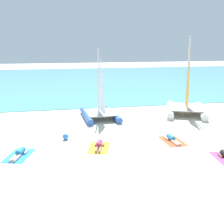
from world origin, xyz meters
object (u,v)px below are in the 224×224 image
object	(u,v)px
sailboat_blue	(100,108)
sailboat_white	(186,103)
sunbather_center_left	(99,145)
towel_center_right	(172,141)
towel_center_left	(99,148)
sunbather_center_right	(172,139)
sunbather_leftmost	(19,153)
towel_leftmost	(19,156)
beach_ball	(66,137)

from	to	relation	value
sailboat_blue	sailboat_white	bearing A→B (deg)	-2.53
sunbather_center_left	towel_center_right	size ratio (longest dim) A/B	0.82
towel_center_left	sunbather_center_right	size ratio (longest dim) A/B	1.21
sailboat_blue	sunbather_leftmost	bearing A→B (deg)	-132.08
sailboat_blue	towel_leftmost	xyz separation A→B (m)	(-5.16, -6.32, -0.77)
sailboat_white	towel_center_left	bearing A→B (deg)	-120.56
towel_center_right	sailboat_white	bearing A→B (deg)	58.01
sunbather_center_right	beach_ball	xyz separation A→B (m)	(-6.11, 1.41, 0.05)
sunbather_center_left	towel_center_right	world-z (taller)	sunbather_center_left
sailboat_white	towel_center_right	distance (m)	6.94
towel_leftmost	sunbather_leftmost	world-z (taller)	sunbather_leftmost
towel_center_left	towel_leftmost	bearing A→B (deg)	-175.87
towel_center_right	beach_ball	xyz separation A→B (m)	(-6.11, 1.48, 0.18)
sunbather_center_left	towel_center_right	bearing A→B (deg)	15.95
sunbather_leftmost	sunbather_center_left	xyz separation A→B (m)	(4.16, 0.30, 0.00)
sunbather_leftmost	towel_center_left	distance (m)	4.15
sailboat_white	beach_ball	bearing A→B (deg)	-133.52
sailboat_white	beach_ball	distance (m)	10.71
towel_leftmost	sunbather_center_right	xyz separation A→B (m)	(8.52, 0.57, 0.13)
sunbather_leftmost	sunbather_center_right	size ratio (longest dim) A/B	0.99
sailboat_white	sunbather_leftmost	xyz separation A→B (m)	(-12.15, -6.27, -0.79)
towel_center_left	sunbather_center_left	bearing A→B (deg)	75.86
sailboat_white	sunbather_center_left	size ratio (longest dim) A/B	3.96
towel_center_right	beach_ball	world-z (taller)	beach_ball
sunbather_leftmost	towel_center_left	bearing A→B (deg)	19.47
sailboat_white	towel_center_right	bearing A→B (deg)	-99.58
towel_leftmost	towel_center_right	bearing A→B (deg)	3.38
sunbather_leftmost	towel_center_left	xyz separation A→B (m)	(4.14, 0.24, -0.13)
sunbather_center_left	beach_ball	bearing A→B (deg)	151.73
beach_ball	sailboat_blue	bearing A→B (deg)	57.62
sailboat_blue	sunbather_leftmost	xyz separation A→B (m)	(-5.14, -6.26, -0.64)
sailboat_white	sunbather_center_right	bearing A→B (deg)	-99.90
towel_center_left	beach_ball	distance (m)	2.43
sailboat_blue	sailboat_white	world-z (taller)	sailboat_white
sunbather_leftmost	sunbather_center_left	distance (m)	4.17
towel_center_left	sailboat_blue	bearing A→B (deg)	80.54
sailboat_blue	towel_center_right	distance (m)	6.76
towel_leftmost	sunbather_leftmost	xyz separation A→B (m)	(0.02, 0.06, 0.13)
sailboat_blue	sunbather_center_left	xyz separation A→B (m)	(-0.99, -5.96, -0.64)
sailboat_white	towel_leftmost	distance (m)	13.75
sunbather_center_right	beach_ball	size ratio (longest dim) A/B	4.29
sailboat_blue	sailboat_white	distance (m)	7.00
sailboat_white	sunbather_center_right	distance (m)	6.87
sunbather_center_right	beach_ball	distance (m)	6.27
sailboat_blue	towel_leftmost	world-z (taller)	sailboat_blue
sailboat_blue	towel_center_right	bearing A→B (deg)	-62.69
sailboat_blue	sunbather_center_right	distance (m)	6.69
sunbather_leftmost	sunbather_center_left	size ratio (longest dim) A/B	0.99
sunbather_leftmost	towel_center_right	size ratio (longest dim) A/B	0.81
sunbather_center_left	sailboat_white	bearing A→B (deg)	50.93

